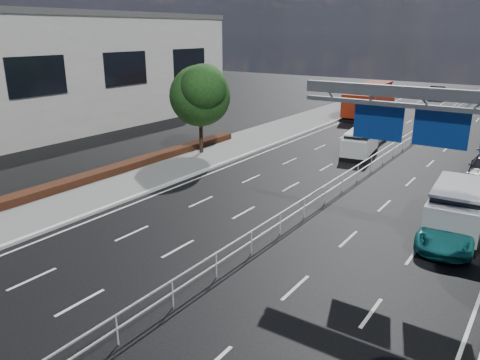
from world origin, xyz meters
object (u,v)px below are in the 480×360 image
Objects in this scene: silver_minivan at (458,208)px; near_car_dark at (437,92)px; overhead_gantry at (463,124)px; white_minivan at (360,144)px; red_bus at (370,99)px; near_car_silver at (373,135)px; parked_car_teal at (448,229)px.

near_car_dark is at bearing 99.75° from silver_minivan.
white_minivan is (-8.79, 14.05, -4.69)m from overhead_gantry.
near_car_silver is at bearing -72.16° from red_bus.
near_car_dark reaches higher than near_car_silver.
overhead_gantry is 2.28× the size of white_minivan.
silver_minivan is (8.55, -10.40, 0.17)m from white_minivan.
near_car_dark is (3.03, 18.19, -0.93)m from red_bus.
silver_minivan is (9.20, -15.25, 0.41)m from near_car_silver.
red_bus is at bearing 113.07° from silver_minivan.
silver_minivan reaches higher than near_car_silver.
white_minivan is at bearing 122.01° from overhead_gantry.
red_bus reaches higher than near_car_silver.
white_minivan is 0.93× the size of parked_car_teal.
red_bus is 13.46m from near_car_silver.
red_bus is 2.25× the size of near_car_dark.
red_bus reaches higher than parked_car_teal.
silver_minivan is (-0.24, 3.66, -4.52)m from overhead_gantry.
near_car_silver is (-0.66, 4.85, -0.24)m from white_minivan.
silver_minivan is at bearing 85.08° from parked_car_teal.
parked_car_teal is (10.97, -47.67, -0.17)m from near_car_dark.
overhead_gantry reaches higher than near_car_dark.
parked_car_teal is at bearing -67.71° from red_bus.
silver_minivan is at bearing -66.36° from red_bus.
near_car_silver is at bearing 116.55° from overhead_gantry.
near_car_silver and parked_car_teal have the same top height.
parked_car_teal is at bearing 98.71° from near_car_dark.
white_minivan is 18.23m from red_bus.
near_car_dark is (-1.77, 30.71, 0.17)m from near_car_silver.
near_car_silver is at bearing 113.57° from parked_car_teal.
overhead_gantry reaches higher than near_car_silver.
near_car_dark is at bearing -89.58° from near_car_silver.
red_bus is at bearing 110.48° from parked_car_teal.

